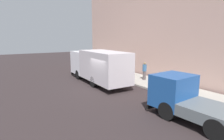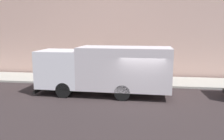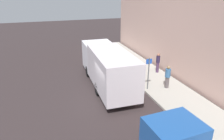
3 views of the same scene
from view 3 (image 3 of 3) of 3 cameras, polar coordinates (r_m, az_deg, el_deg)
The scene contains 8 objects.
ground at distance 14.12m, azimuth -1.38°, elevation -8.59°, with size 80.00×80.00×0.00m, color #2E2525.
sidewalk at distance 15.92m, azimuth 14.98°, elevation -5.43°, with size 3.35×30.00×0.14m, color #A4A197.
building_facade at distance 15.79m, azimuth 23.57°, elevation 12.65°, with size 0.50×30.00×10.26m, color #C69E90.
large_utility_truck at distance 15.65m, azimuth -1.32°, elevation 1.20°, with size 2.54×8.31×3.00m.
pedestrian_walking at distance 16.96m, azimuth 7.40°, elevation 0.26°, with size 0.45×0.45×1.62m.
pedestrian_standing at distance 15.87m, azimuth 14.89°, elevation -1.70°, with size 0.54×0.54×1.70m.
pedestrian_third at distance 18.63m, azimuth 12.38°, elevation 2.07°, with size 0.38×0.38×1.72m.
street_sign_post at distance 15.14m, azimuth 9.91°, elevation -0.26°, with size 0.44×0.08×2.38m.
Camera 3 is at (-3.56, -11.73, 7.01)m, focal length 33.59 mm.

